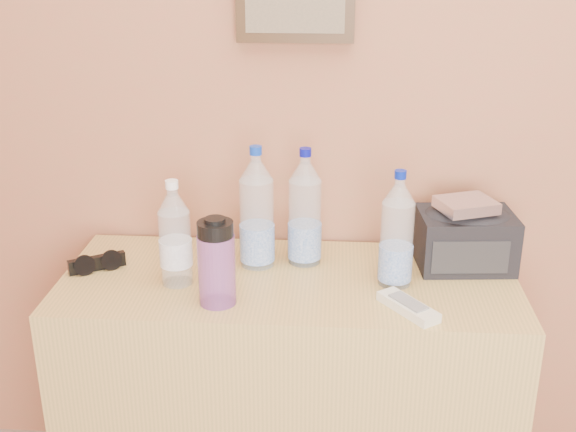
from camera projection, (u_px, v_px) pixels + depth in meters
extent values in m
plane|color=#A65C43|center=(463.00, 12.00, 1.81)|extent=(4.00, 0.00, 4.00)
cube|color=#A2714D|center=(289.00, 397.00, 1.96)|extent=(1.15, 0.48, 0.72)
cylinder|color=silver|center=(305.00, 214.00, 1.87)|extent=(0.08, 0.08, 0.27)
cylinder|color=#080D91|center=(305.00, 152.00, 1.81)|extent=(0.03, 0.03, 0.02)
cylinder|color=white|center=(257.00, 214.00, 1.85)|extent=(0.09, 0.09, 0.28)
cylinder|color=#0D36B3|center=(256.00, 150.00, 1.79)|extent=(0.03, 0.03, 0.02)
cylinder|color=silver|center=(397.00, 236.00, 1.75)|extent=(0.08, 0.08, 0.26)
cylinder|color=#061B96|center=(401.00, 174.00, 1.69)|extent=(0.03, 0.03, 0.02)
cylinder|color=silver|center=(175.00, 240.00, 1.76)|extent=(0.08, 0.08, 0.23)
cylinder|color=white|center=(172.00, 184.00, 1.71)|extent=(0.03, 0.03, 0.02)
cylinder|color=purple|center=(217.00, 270.00, 1.67)|extent=(0.09, 0.09, 0.17)
cylinder|color=black|center=(215.00, 227.00, 1.64)|extent=(0.08, 0.08, 0.04)
cube|color=white|center=(408.00, 307.00, 1.66)|extent=(0.14, 0.16, 0.02)
cube|color=white|center=(466.00, 205.00, 1.81)|extent=(0.17, 0.15, 0.03)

